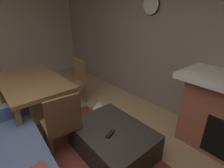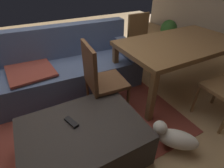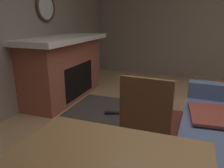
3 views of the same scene
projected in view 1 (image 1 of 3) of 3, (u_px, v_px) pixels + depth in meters
wall_back_fireplace_side at (178, 37)px, 2.87m from camera, size 8.04×0.12×2.88m
ottoman_coffee_table at (113, 140)px, 2.32m from camera, size 1.09×0.82×0.39m
tv_remote at (110, 134)px, 2.13m from camera, size 0.10×0.17×0.02m
dining_table at (31, 83)px, 2.98m from camera, size 1.70×0.97×0.74m
dining_chair_south at (76, 79)px, 3.56m from camera, size 0.45×0.45×0.93m
dining_chair_west at (62, 122)px, 2.17m from camera, size 0.48×0.48×0.93m
small_dog at (99, 109)px, 3.12m from camera, size 0.42×0.43×0.27m
wall_clock at (151, 5)px, 3.00m from camera, size 0.36×0.03×0.36m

